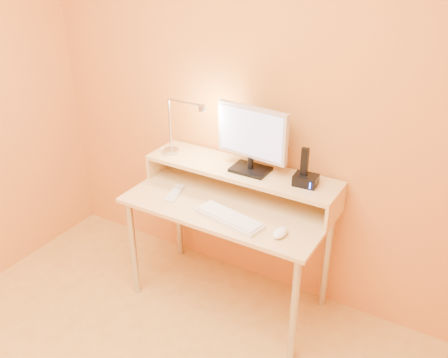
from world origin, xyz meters
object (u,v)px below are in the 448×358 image
Objects in this scene: monitor_panel at (252,133)px; remote_control at (175,193)px; lamp_base at (171,151)px; keyboard at (229,218)px; mouse at (280,233)px; phone_dock at (306,180)px.

remote_control is at bearing -142.91° from monitor_panel.
lamp_base is 0.25× the size of keyboard.
monitor_panel is at bearing 138.50° from mouse.
monitor_panel is 4.48× the size of lamp_base.
remote_control is (-0.39, -0.24, -0.39)m from monitor_panel.
keyboard is 2.01× the size of remote_control.
phone_dock is at bearing 0.90° from remote_control.
remote_control is at bearing -167.30° from phone_dock.
lamp_base is at bearing 177.07° from phone_dock.
phone_dock reaches higher than mouse.
monitor_panel is 0.40m from phone_dock.
phone_dock is 0.65× the size of remote_control.
lamp_base is 0.50× the size of remote_control.
mouse reaches higher than remote_control.
remote_control is at bearing 175.45° from mouse.
lamp_base is 0.77× the size of phone_dock.
keyboard is at bearing -27.43° from remote_control.
keyboard is 0.43m from remote_control.
mouse is at bearing -95.51° from phone_dock.
monitor_panel is 1.11× the size of keyboard.
mouse is (0.30, 0.00, 0.01)m from keyboard.
lamp_base is 0.87× the size of mouse.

